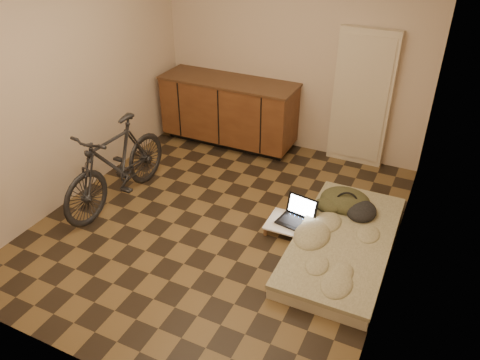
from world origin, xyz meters
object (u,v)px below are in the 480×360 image
at_px(laptop, 297,217).
at_px(bicycle, 116,160).
at_px(lap_desk, 297,225).
at_px(futon, 343,243).

bearing_deg(laptop, bicycle, -160.17).
height_order(bicycle, lap_desk, bicycle).
xyz_separation_m(bicycle, lap_desk, (2.00, 0.30, -0.44)).
height_order(futon, laptop, laptop).
distance_m(lap_desk, laptop, 0.09).
bearing_deg(futon, bicycle, -175.28).
bearing_deg(bicycle, futon, 8.31).
height_order(futon, lap_desk, futon).
relative_size(futon, laptop, 4.84).
relative_size(bicycle, futon, 0.87).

